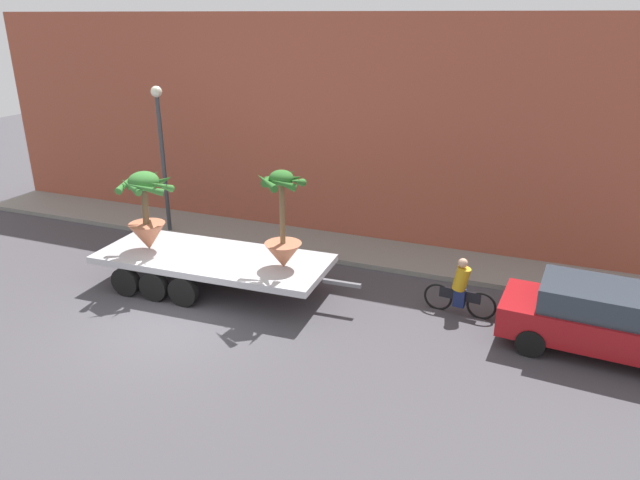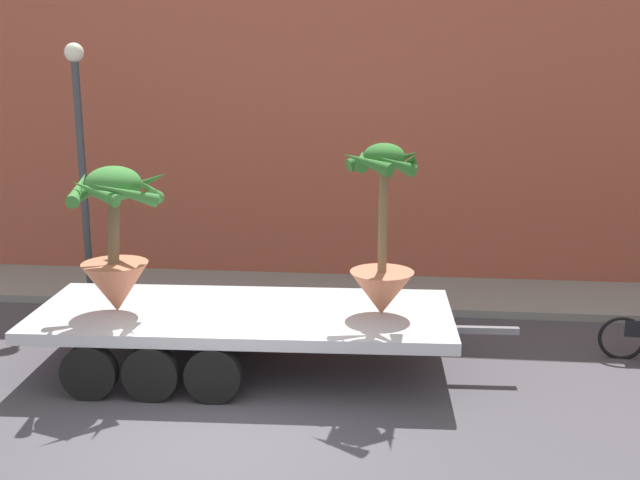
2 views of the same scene
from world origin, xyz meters
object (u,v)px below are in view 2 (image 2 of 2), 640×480
object	(u,v)px
flatbed_trailer	(227,322)
potted_palm_rear	(116,243)
street_lamp	(80,138)
potted_palm_middle	(383,247)

from	to	relation	value
flatbed_trailer	potted_palm_rear	size ratio (longest dim) A/B	3.33
potted_palm_rear	street_lamp	xyz separation A→B (m)	(-1.87, 3.39, 1.19)
potted_palm_middle	street_lamp	xyz separation A→B (m)	(-5.83, 3.11, 1.22)
potted_palm_rear	street_lamp	bearing A→B (deg)	118.87
flatbed_trailer	potted_palm_middle	bearing A→B (deg)	1.15
flatbed_trailer	street_lamp	size ratio (longest dim) A/B	1.53
flatbed_trailer	street_lamp	world-z (taller)	street_lamp
flatbed_trailer	potted_palm_rear	world-z (taller)	potted_palm_rear
flatbed_trailer	street_lamp	distance (m)	5.30
flatbed_trailer	potted_palm_rear	distance (m)	2.06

